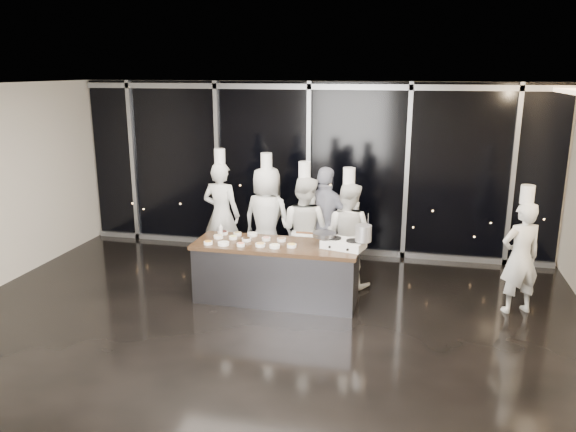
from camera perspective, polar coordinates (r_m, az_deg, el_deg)
name	(u,v)px	position (r m, az deg, el deg)	size (l,w,h in m)	color
ground	(261,325)	(7.85, -2.81, -11.03)	(9.00, 9.00, 0.00)	black
room_shell	(272,164)	(7.12, -1.66, 5.31)	(9.02, 7.02, 3.21)	beige
window_wall	(309,169)	(10.57, 2.16, 4.84)	(8.90, 0.11, 3.20)	black
demo_counter	(276,272)	(8.47, -1.19, -5.70)	(2.46, 0.86, 0.90)	#3D3C42
stove	(344,244)	(8.15, 5.67, -2.82)	(0.66, 0.50, 0.14)	white
frying_pan	(324,234)	(8.22, 3.66, -1.86)	(0.62, 0.42, 0.06)	slate
stock_pot	(363,233)	(8.01, 7.67, -1.75)	(0.23, 0.23, 0.23)	#B8B8BA
prep_bowls	(246,240)	(8.45, -4.26, -2.42)	(1.37, 0.71, 0.05)	white
squeeze_bottle	(221,230)	(8.71, -6.83, -1.47)	(0.06, 0.06, 0.21)	white
chef_far_left	(221,214)	(9.88, -6.78, 0.21)	(0.73, 0.52, 2.10)	silver
chef_left	(267,219)	(9.58, -2.15, -0.32)	(1.01, 0.78, 2.06)	silver
chef_center	(304,229)	(9.08, 1.65, -1.37)	(1.02, 0.89, 2.00)	silver
guest	(326,224)	(9.19, 3.84, -0.84)	(1.18, 0.69, 1.90)	#131935
chef_right	(347,234)	(9.02, 6.06, -1.80)	(0.98, 0.87, 1.92)	silver
chef_side	(520,256)	(8.61, 22.55, -3.80)	(0.71, 0.60, 1.87)	silver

